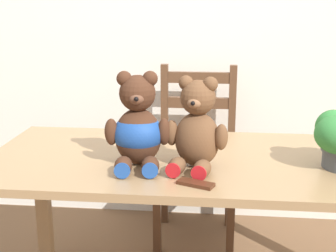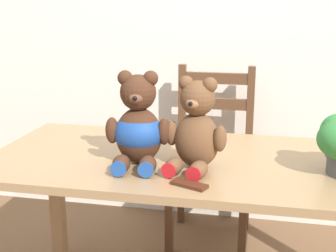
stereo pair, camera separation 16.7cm
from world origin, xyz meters
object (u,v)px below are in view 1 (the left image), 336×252
object	(u,v)px
wooden_chair_behind	(196,154)
chocolate_bar	(196,184)
teddy_bear_right	(197,129)
teddy_bear_left	(138,128)

from	to	relation	value
wooden_chair_behind	chocolate_bar	xyz separation A→B (m)	(0.04, -1.01, 0.24)
teddy_bear_right	chocolate_bar	distance (m)	0.22
wooden_chair_behind	teddy_bear_right	bearing A→B (deg)	92.29
teddy_bear_left	chocolate_bar	size ratio (longest dim) A/B	2.85
teddy_bear_right	chocolate_bar	size ratio (longest dim) A/B	2.73
teddy_bear_right	teddy_bear_left	bearing A→B (deg)	10.89
wooden_chair_behind	teddy_bear_left	size ratio (longest dim) A/B	2.77
teddy_bear_right	chocolate_bar	xyz separation A→B (m)	(0.01, -0.18, -0.13)
wooden_chair_behind	chocolate_bar	world-z (taller)	wooden_chair_behind
wooden_chair_behind	chocolate_bar	bearing A→B (deg)	92.30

